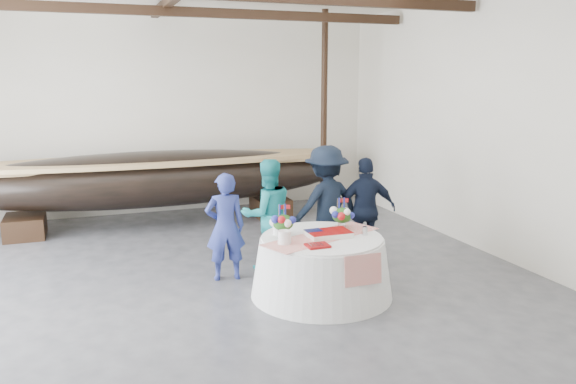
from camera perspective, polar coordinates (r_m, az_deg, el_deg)
name	(u,v)px	position (r m, az deg, el deg)	size (l,w,h in m)	color
floor	(222,309)	(7.75, -6.71, -11.69)	(10.00, 12.00, 0.01)	#3D3D42
wall_back	(158,114)	(13.07, -13.06, 7.77)	(10.00, 0.02, 4.50)	silver
wall_right	(532,130)	(9.59, 23.57, 5.84)	(0.02, 12.00, 4.50)	silver
pavilion_structure	(201,4)	(7.97, -8.83, 18.32)	(9.80, 11.76, 4.50)	black
longboat_display	(155,179)	(11.90, -13.38, 1.34)	(8.37, 1.67, 1.57)	black
banquet_table	(322,266)	(8.03, 3.43, -7.50)	(2.01, 2.01, 0.86)	white
tabletop_items	(313,224)	(7.97, 2.57, -3.28)	(1.92, 1.21, 0.40)	red
guest_woman_blue	(225,227)	(8.56, -6.39, -3.53)	(0.60, 0.40, 1.66)	navy
guest_woman_teal	(268,214)	(8.99, -2.08, -2.29)	(0.87, 0.68, 1.79)	teal
guest_man_left	(326,205)	(9.32, 3.89, -1.28)	(1.27, 0.73, 1.96)	black
guest_man_right	(366,210)	(9.48, 7.90, -1.78)	(1.03, 0.43, 1.76)	#141C31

